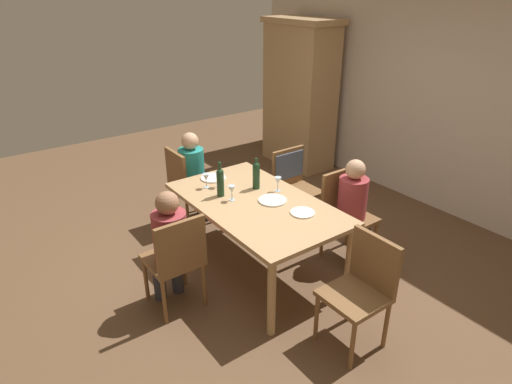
% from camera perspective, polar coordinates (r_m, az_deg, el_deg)
% --- Properties ---
extents(ground_plane, '(10.00, 10.00, 0.00)m').
position_cam_1_polar(ground_plane, '(4.55, 0.00, -9.78)').
color(ground_plane, brown).
extents(rear_room_partition, '(6.40, 0.12, 2.70)m').
position_cam_1_polar(rear_room_partition, '(5.89, 22.28, 11.07)').
color(rear_room_partition, beige).
rests_on(rear_room_partition, ground_plane).
extents(armoire_cabinet, '(1.18, 0.62, 2.18)m').
position_cam_1_polar(armoire_cabinet, '(6.86, 5.64, 12.43)').
color(armoire_cabinet, tan).
rests_on(armoire_cabinet, ground_plane).
extents(dining_table, '(1.77, 1.03, 0.76)m').
position_cam_1_polar(dining_table, '(4.20, 0.00, -2.23)').
color(dining_table, tan).
rests_on(dining_table, ground_plane).
extents(chair_left_end, '(0.44, 0.44, 0.92)m').
position_cam_1_polar(chair_left_end, '(5.20, -9.03, 1.39)').
color(chair_left_end, brown).
rests_on(chair_left_end, ground_plane).
extents(chair_near, '(0.44, 0.44, 0.92)m').
position_cam_1_polar(chair_near, '(3.82, -10.21, -8.23)').
color(chair_near, brown).
rests_on(chair_near, ground_plane).
extents(chair_far_right, '(0.44, 0.44, 0.92)m').
position_cam_1_polar(chair_far_right, '(4.60, 11.36, -2.17)').
color(chair_far_right, brown).
rests_on(chair_far_right, ground_plane).
extents(chair_right_end, '(0.44, 0.44, 0.92)m').
position_cam_1_polar(chair_right_end, '(3.55, 13.59, -11.51)').
color(chair_right_end, brown).
rests_on(chair_right_end, ground_plane).
extents(chair_far_left, '(0.46, 0.44, 0.92)m').
position_cam_1_polar(chair_far_left, '(5.11, 4.65, 1.91)').
color(chair_far_left, brown).
rests_on(chair_far_left, ground_plane).
extents(person_woman_host, '(0.29, 0.34, 1.10)m').
position_cam_1_polar(person_woman_host, '(5.21, -8.02, 2.77)').
color(person_woman_host, '#33333D').
rests_on(person_woman_host, ground_plane).
extents(person_man_bearded, '(0.34, 0.29, 1.10)m').
position_cam_1_polar(person_man_bearded, '(3.85, -11.10, -6.11)').
color(person_man_bearded, '#33333D').
rests_on(person_man_bearded, ground_plane).
extents(person_man_guest, '(0.33, 0.29, 1.10)m').
position_cam_1_polar(person_man_guest, '(4.49, 12.51, -1.51)').
color(person_man_guest, '#33333D').
rests_on(person_man_guest, ground_plane).
extents(wine_bottle_tall_green, '(0.07, 0.07, 0.32)m').
position_cam_1_polar(wine_bottle_tall_green, '(4.37, 0.03, 2.27)').
color(wine_bottle_tall_green, '#19381E').
rests_on(wine_bottle_tall_green, dining_table).
extents(wine_bottle_dark_red, '(0.07, 0.07, 0.35)m').
position_cam_1_polar(wine_bottle_dark_red, '(4.23, -4.63, 1.39)').
color(wine_bottle_dark_red, '#19381E').
rests_on(wine_bottle_dark_red, dining_table).
extents(wine_glass_near_left, '(0.07, 0.07, 0.15)m').
position_cam_1_polar(wine_glass_near_left, '(4.33, 2.84, 1.40)').
color(wine_glass_near_left, silver).
rests_on(wine_glass_near_left, dining_table).
extents(wine_glass_centre, '(0.07, 0.07, 0.15)m').
position_cam_1_polar(wine_glass_centre, '(4.15, -3.14, 0.27)').
color(wine_glass_centre, silver).
rests_on(wine_glass_centre, dining_table).
extents(wine_glass_near_right, '(0.07, 0.07, 0.15)m').
position_cam_1_polar(wine_glass_near_right, '(4.44, -6.45, 1.84)').
color(wine_glass_near_right, silver).
rests_on(wine_glass_near_right, dining_table).
extents(wine_glass_far, '(0.07, 0.07, 0.15)m').
position_cam_1_polar(wine_glass_far, '(4.44, -4.82, 1.97)').
color(wine_glass_far, silver).
rests_on(wine_glass_far, dining_table).
extents(dinner_plate_host, '(0.22, 0.22, 0.01)m').
position_cam_1_polar(dinner_plate_host, '(3.97, 6.02, -2.66)').
color(dinner_plate_host, white).
rests_on(dinner_plate_host, dining_table).
extents(dinner_plate_guest_left, '(0.27, 0.27, 0.01)m').
position_cam_1_polar(dinner_plate_guest_left, '(4.18, 2.14, -1.06)').
color(dinner_plate_guest_left, silver).
rests_on(dinner_plate_guest_left, dining_table).
extents(dinner_plate_guest_right, '(0.27, 0.27, 0.01)m').
position_cam_1_polar(dinner_plate_guest_right, '(4.68, -5.54, 1.83)').
color(dinner_plate_guest_right, white).
rests_on(dinner_plate_guest_right, dining_table).
extents(handbag, '(0.18, 0.30, 0.22)m').
position_cam_1_polar(handbag, '(5.02, 7.96, -4.94)').
color(handbag, brown).
rests_on(handbag, ground_plane).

